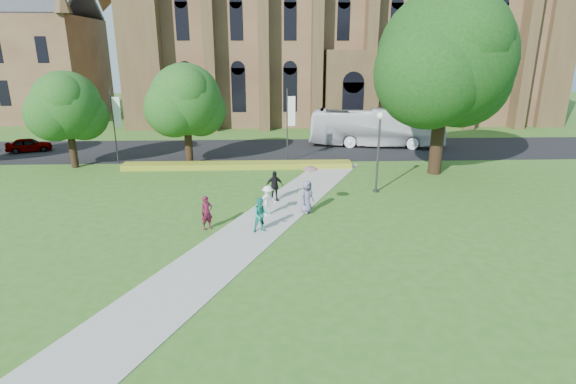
{
  "coord_description": "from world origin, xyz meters",
  "views": [
    {
      "loc": [
        0.53,
        -21.47,
        8.93
      ],
      "look_at": [
        1.5,
        1.67,
        1.6
      ],
      "focal_mm": 28.0,
      "sensor_mm": 36.0,
      "label": 1
    }
  ],
  "objects_px": {
    "large_tree": "(445,59)",
    "pedestrian_0": "(207,213)",
    "streetlamp": "(379,143)",
    "car_0": "(29,145)",
    "tour_coach": "(376,128)"
  },
  "relations": [
    {
      "from": "large_tree",
      "to": "pedestrian_0",
      "type": "height_order",
      "value": "large_tree"
    },
    {
      "from": "large_tree",
      "to": "pedestrian_0",
      "type": "distance_m",
      "value": 20.37
    },
    {
      "from": "streetlamp",
      "to": "tour_coach",
      "type": "relative_size",
      "value": 0.41
    },
    {
      "from": "large_tree",
      "to": "tour_coach",
      "type": "distance_m",
      "value": 12.39
    },
    {
      "from": "tour_coach",
      "to": "large_tree",
      "type": "bearing_deg",
      "value": -158.4
    },
    {
      "from": "tour_coach",
      "to": "pedestrian_0",
      "type": "bearing_deg",
      "value": 156.57
    },
    {
      "from": "tour_coach",
      "to": "pedestrian_0",
      "type": "distance_m",
      "value": 24.89
    },
    {
      "from": "streetlamp",
      "to": "tour_coach",
      "type": "distance_m",
      "value": 15.22
    },
    {
      "from": "car_0",
      "to": "pedestrian_0",
      "type": "xyz_separation_m",
      "value": [
        18.76,
        -19.54,
        0.27
      ]
    },
    {
      "from": "streetlamp",
      "to": "pedestrian_0",
      "type": "bearing_deg",
      "value": -149.43
    },
    {
      "from": "large_tree",
      "to": "pedestrian_0",
      "type": "bearing_deg",
      "value": -146.18
    },
    {
      "from": "streetlamp",
      "to": "car_0",
      "type": "height_order",
      "value": "streetlamp"
    },
    {
      "from": "tour_coach",
      "to": "car_0",
      "type": "distance_m",
      "value": 32.4
    },
    {
      "from": "car_0",
      "to": "tour_coach",
      "type": "bearing_deg",
      "value": -107.66
    },
    {
      "from": "tour_coach",
      "to": "pedestrian_0",
      "type": "relative_size",
      "value": 7.17
    }
  ]
}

